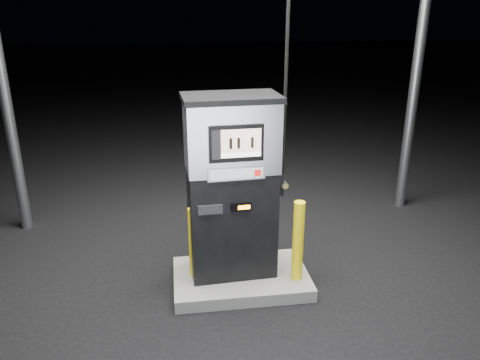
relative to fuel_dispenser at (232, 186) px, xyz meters
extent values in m
plane|color=black|center=(0.09, -0.10, -1.24)|extent=(80.00, 80.00, 0.00)
cube|color=#5F605B|center=(0.09, -0.10, -1.17)|extent=(1.60, 1.00, 0.15)
cylinder|color=gray|center=(-2.91, 1.90, 1.01)|extent=(0.16, 0.16, 4.50)
cylinder|color=gray|center=(3.09, 1.90, 1.01)|extent=(0.16, 0.16, 4.50)
cube|color=black|center=(0.00, 0.00, -0.45)|extent=(1.01, 0.62, 1.29)
cube|color=silver|center=(0.00, 0.00, 0.59)|extent=(1.03, 0.64, 0.77)
cube|color=black|center=(0.00, 0.00, 1.00)|extent=(1.08, 0.69, 0.06)
cube|color=black|center=(0.01, -0.30, 0.58)|extent=(0.58, 0.06, 0.39)
cube|color=beige|center=(0.06, -0.31, 0.61)|extent=(0.42, 0.03, 0.25)
cube|color=white|center=(0.06, -0.31, 0.46)|extent=(0.42, 0.03, 0.05)
cube|color=silver|center=(0.01, -0.30, 0.25)|extent=(0.62, 0.06, 0.14)
cube|color=#A2A5AA|center=(0.01, -0.31, 0.25)|extent=(0.57, 0.04, 0.11)
cube|color=#B4160C|center=(0.24, -0.30, 0.25)|extent=(0.07, 0.01, 0.07)
cube|color=black|center=(0.06, -0.29, -0.14)|extent=(0.23, 0.03, 0.09)
cube|color=orange|center=(0.09, -0.30, -0.14)|extent=(0.13, 0.01, 0.05)
cube|color=black|center=(-0.28, -0.31, -0.14)|extent=(0.27, 0.04, 0.10)
cube|color=black|center=(0.54, 0.03, -0.01)|extent=(0.11, 0.19, 0.26)
cylinder|color=gray|center=(0.60, 0.04, -0.01)|extent=(0.08, 0.23, 0.07)
cylinder|color=black|center=(0.58, -0.02, 1.72)|extent=(0.04, 0.04, 3.20)
cylinder|color=yellow|center=(-0.46, -0.05, -0.66)|extent=(0.15, 0.15, 0.86)
cylinder|color=yellow|center=(0.72, -0.28, -0.61)|extent=(0.15, 0.15, 0.97)
camera|label=1|loc=(-0.61, -4.91, 1.91)|focal=35.00mm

